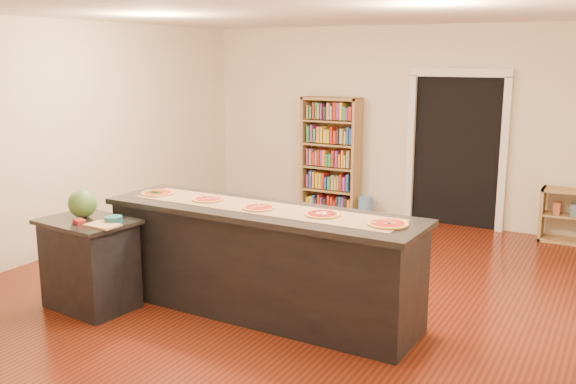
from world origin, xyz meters
The scene contains 17 objects.
room centered at (0.00, 0.00, 1.40)m, with size 6.00×7.00×2.80m.
doorway centered at (0.90, 3.46, 1.20)m, with size 1.40×0.09×2.21m.
kitchen_island centered at (0.14, -0.59, 0.51)m, with size 3.06×0.83×1.01m.
side_counter centered at (-1.36, -1.25, 0.44)m, with size 0.88×0.64×0.87m.
bookshelf centered at (-0.95, 3.29, 0.88)m, with size 0.88×0.31×1.77m, color #A4834F.
low_shelf centered at (2.44, 3.30, 0.35)m, with size 0.70×0.30×0.70m, color #A4834F.
waste_bin centered at (-0.34, 3.24, 0.16)m, with size 0.22×0.22×0.32m, color #5687C0.
kraft_paper centered at (0.15, -0.56, 1.01)m, with size 2.66×0.48×0.00m, color #8B6848.
watermelon centered at (-1.46, -1.20, 1.00)m, with size 0.27×0.27×0.27m, color #144214.
cutting_board centered at (-1.06, -1.36, 0.88)m, with size 0.30×0.20×0.02m, color tan.
package_red centered at (-1.31, -1.39, 0.89)m, with size 0.12×0.08×0.04m, color maroon.
package_teal centered at (-1.06, -1.21, 0.90)m, with size 0.16×0.16×0.06m, color #195966.
pizza_a centered at (-1.08, -0.56, 1.02)m, with size 0.33×0.33×0.02m.
pizza_b centered at (-0.47, -0.56, 1.02)m, with size 0.31×0.31×0.02m.
pizza_c centered at (0.14, -0.62, 1.02)m, with size 0.29×0.29×0.02m.
pizza_d centered at (0.76, -0.57, 1.02)m, with size 0.31×0.31×0.02m.
pizza_e centered at (1.37, -0.60, 1.02)m, with size 0.35×0.35×0.02m.
Camera 1 is at (3.08, -5.46, 2.37)m, focal length 40.00 mm.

